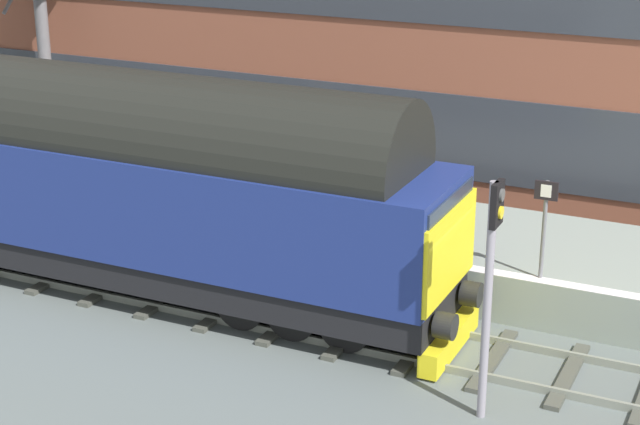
{
  "coord_description": "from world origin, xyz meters",
  "views": [
    {
      "loc": [
        -16.65,
        -6.45,
        8.95
      ],
      "look_at": [
        0.2,
        1.51,
        2.27
      ],
      "focal_mm": 58.89,
      "sensor_mm": 36.0,
      "label": 1
    }
  ],
  "objects_px": {
    "signal_post_mid": "(490,273)",
    "diesel_locomotive": "(36,161)",
    "waiting_passenger": "(204,149)",
    "platform_number_sign": "(545,214)"
  },
  "relations": [
    {
      "from": "diesel_locomotive",
      "to": "waiting_passenger",
      "type": "height_order",
      "value": "diesel_locomotive"
    },
    {
      "from": "signal_post_mid",
      "to": "diesel_locomotive",
      "type": "bearing_deg",
      "value": 79.75
    },
    {
      "from": "platform_number_sign",
      "to": "waiting_passenger",
      "type": "distance_m",
      "value": 8.86
    },
    {
      "from": "signal_post_mid",
      "to": "platform_number_sign",
      "type": "xyz_separation_m",
      "value": [
        3.74,
        0.05,
        -0.25
      ]
    },
    {
      "from": "diesel_locomotive",
      "to": "signal_post_mid",
      "type": "bearing_deg",
      "value": -100.25
    },
    {
      "from": "diesel_locomotive",
      "to": "waiting_passenger",
      "type": "distance_m",
      "value": 4.25
    },
    {
      "from": "signal_post_mid",
      "to": "waiting_passenger",
      "type": "height_order",
      "value": "signal_post_mid"
    },
    {
      "from": "signal_post_mid",
      "to": "waiting_passenger",
      "type": "xyz_separation_m",
      "value": [
        5.7,
        8.68,
        -0.56
      ]
    },
    {
      "from": "platform_number_sign",
      "to": "diesel_locomotive",
      "type": "bearing_deg",
      "value": 100.01
    },
    {
      "from": "waiting_passenger",
      "to": "signal_post_mid",
      "type": "bearing_deg",
      "value": 168.72
    }
  ]
}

